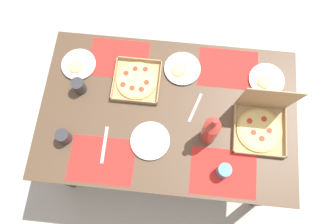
% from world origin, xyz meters
% --- Properties ---
extents(ground_plane, '(6.00, 6.00, 0.00)m').
position_xyz_m(ground_plane, '(0.00, 0.00, 0.00)').
color(ground_plane, beige).
extents(dining_table, '(1.49, 0.93, 0.73)m').
position_xyz_m(dining_table, '(0.00, 0.00, 0.62)').
color(dining_table, '#3F3328').
rests_on(dining_table, ground_plane).
extents(placemat_near_left, '(0.36, 0.26, 0.00)m').
position_xyz_m(placemat_near_left, '(-0.34, -0.31, 0.73)').
color(placemat_near_left, red).
rests_on(placemat_near_left, dining_table).
extents(placemat_near_right, '(0.36, 0.26, 0.00)m').
position_xyz_m(placemat_near_right, '(0.34, -0.31, 0.73)').
color(placemat_near_right, red).
rests_on(placemat_near_right, dining_table).
extents(placemat_far_left, '(0.36, 0.26, 0.00)m').
position_xyz_m(placemat_far_left, '(-0.34, 0.31, 0.73)').
color(placemat_far_left, red).
rests_on(placemat_far_left, dining_table).
extents(placemat_far_right, '(0.36, 0.26, 0.00)m').
position_xyz_m(placemat_far_right, '(0.34, 0.31, 0.73)').
color(placemat_far_right, red).
rests_on(placemat_far_right, dining_table).
extents(pizza_box_center, '(0.29, 0.29, 0.33)m').
position_xyz_m(pizza_box_center, '(0.53, -0.03, 0.78)').
color(pizza_box_center, tan).
rests_on(pizza_box_center, dining_table).
extents(pizza_box_corner_right, '(0.28, 0.28, 0.04)m').
position_xyz_m(pizza_box_corner_right, '(-0.20, 0.17, 0.74)').
color(pizza_box_corner_right, tan).
rests_on(pizza_box_corner_right, dining_table).
extents(plate_near_left, '(0.21, 0.21, 0.03)m').
position_xyz_m(plate_near_left, '(-0.57, 0.24, 0.73)').
color(plate_near_left, white).
rests_on(plate_near_left, dining_table).
extents(plate_near_right, '(0.22, 0.22, 0.02)m').
position_xyz_m(plate_near_right, '(-0.08, -0.18, 0.73)').
color(plate_near_right, white).
rests_on(plate_near_right, dining_table).
extents(plate_middle, '(0.22, 0.22, 0.03)m').
position_xyz_m(plate_middle, '(0.06, 0.28, 0.73)').
color(plate_middle, white).
rests_on(plate_middle, dining_table).
extents(plate_far_left, '(0.21, 0.21, 0.03)m').
position_xyz_m(plate_far_left, '(0.56, 0.26, 0.73)').
color(plate_far_left, white).
rests_on(plate_far_left, dining_table).
extents(soda_bottle, '(0.09, 0.09, 0.32)m').
position_xyz_m(soda_bottle, '(0.24, -0.12, 0.86)').
color(soda_bottle, '#B2382D').
rests_on(soda_bottle, dining_table).
extents(cup_red, '(0.07, 0.07, 0.09)m').
position_xyz_m(cup_red, '(0.33, -0.31, 0.77)').
color(cup_red, teal).
rests_on(cup_red, dining_table).
extents(cup_clear_left, '(0.07, 0.07, 0.09)m').
position_xyz_m(cup_clear_left, '(-0.53, 0.09, 0.77)').
color(cup_clear_left, '#333338').
rests_on(cup_clear_left, dining_table).
extents(cup_clear_right, '(0.07, 0.07, 0.09)m').
position_xyz_m(cup_clear_right, '(-0.56, -0.21, 0.77)').
color(cup_clear_right, '#333338').
rests_on(cup_clear_right, dining_table).
extents(knife_by_near_right, '(0.02, 0.21, 0.00)m').
position_xyz_m(knife_by_near_right, '(-0.33, -0.23, 0.73)').
color(knife_by_near_right, '#B7B7BC').
rests_on(knife_by_near_right, dining_table).
extents(fork_by_near_left, '(0.07, 0.19, 0.00)m').
position_xyz_m(fork_by_near_left, '(0.15, 0.04, 0.73)').
color(fork_by_near_left, '#B7B7BC').
rests_on(fork_by_near_left, dining_table).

